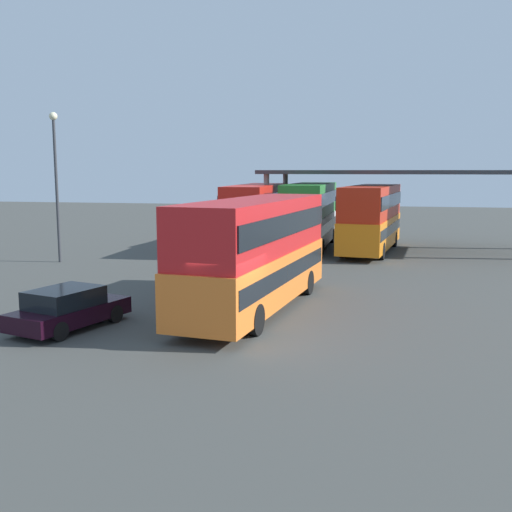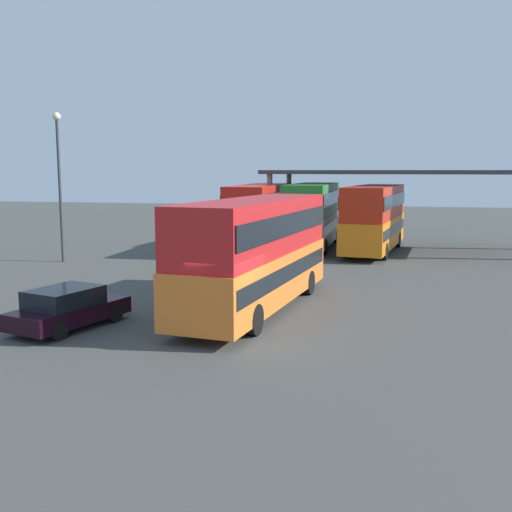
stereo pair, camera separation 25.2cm
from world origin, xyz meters
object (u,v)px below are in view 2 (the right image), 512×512
(double_decker_near_canopy, at_px, (260,214))
(double_decker_mid_row, at_px, (313,213))
(parked_hatchback, at_px, (68,308))
(lamppost_tall, at_px, (59,170))
(double_decker_main, at_px, (256,250))
(double_decker_far_right, at_px, (374,216))

(double_decker_near_canopy, xyz_separation_m, double_decker_mid_row, (3.38, 1.10, 0.03))
(parked_hatchback, distance_m, double_decker_mid_row, 22.51)
(parked_hatchback, bearing_deg, lamppost_tall, 47.30)
(double_decker_main, bearing_deg, double_decker_near_canopy, 19.23)
(double_decker_mid_row, distance_m, lamppost_tall, 16.07)
(double_decker_main, bearing_deg, parked_hatchback, 133.15)
(parked_hatchback, distance_m, double_decker_far_right, 22.65)
(double_decker_main, height_order, double_decker_near_canopy, double_decker_near_canopy)
(double_decker_main, distance_m, double_decker_mid_row, 17.94)
(double_decker_near_canopy, height_order, double_decker_mid_row, double_decker_mid_row)
(lamppost_tall, bearing_deg, double_decker_main, -34.14)
(double_decker_far_right, bearing_deg, lamppost_tall, 122.30)
(double_decker_near_canopy, distance_m, double_decker_far_right, 7.36)
(parked_hatchback, bearing_deg, double_decker_near_canopy, 10.97)
(double_decker_main, xyz_separation_m, parked_hatchback, (-5.40, -3.89, -1.56))
(double_decker_mid_row, distance_m, double_decker_far_right, 4.16)
(double_decker_main, relative_size, lamppost_tall, 1.31)
(parked_hatchback, xyz_separation_m, double_decker_near_canopy, (1.87, 20.73, 1.62))
(double_decker_far_right, xyz_separation_m, lamppost_tall, (-16.98, -7.81, 2.86))
(double_decker_near_canopy, distance_m, double_decker_mid_row, 3.55)
(double_decker_main, xyz_separation_m, double_decker_near_canopy, (-3.53, 16.84, 0.05))
(double_decker_mid_row, bearing_deg, double_decker_far_right, -105.97)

